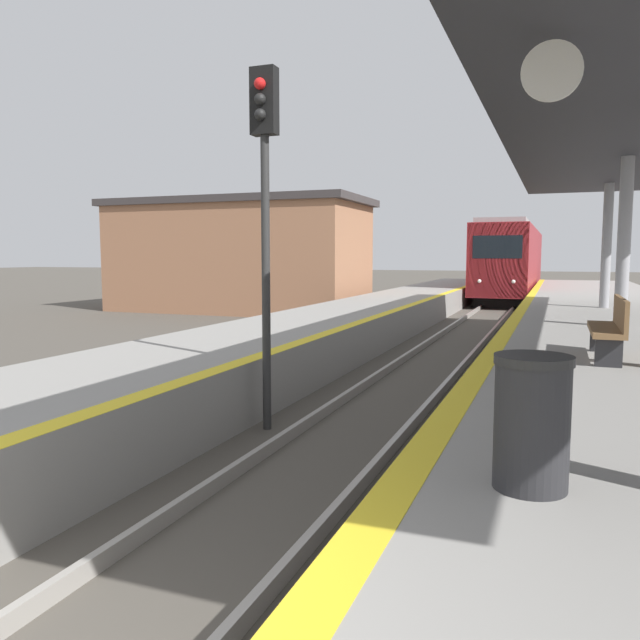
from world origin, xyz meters
TOP-DOWN VIEW (x-y plane):
  - train at (0.00, 37.35)m, footprint 2.69×20.22m
  - signal_near at (-1.24, 6.35)m, footprint 0.36×0.31m
  - trash_bin at (2.47, 2.69)m, footprint 0.51×0.51m
  - bench at (3.36, 8.55)m, footprint 0.44×1.84m
  - station_building at (-10.80, 23.31)m, footprint 11.50×5.38m

SIDE VIEW (x-z plane):
  - trash_bin at x=2.47m, z-range 0.95..1.85m
  - bench at x=3.36m, z-range 0.98..1.90m
  - train at x=0.00m, z-range 0.04..4.24m
  - station_building at x=-10.80m, z-range 0.01..4.94m
  - signal_near at x=-1.24m, z-range 0.97..6.00m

